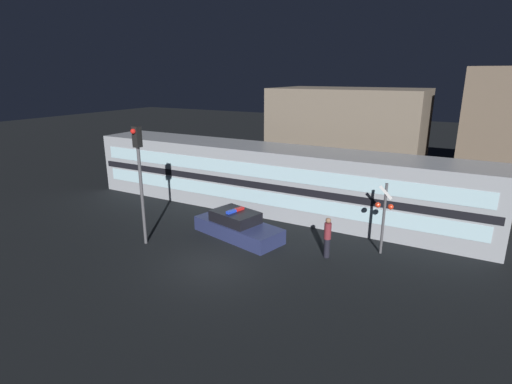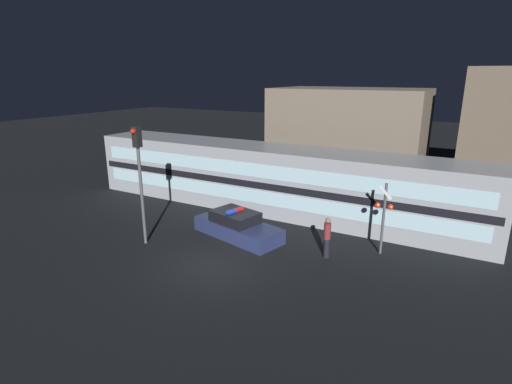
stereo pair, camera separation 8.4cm
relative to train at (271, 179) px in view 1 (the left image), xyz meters
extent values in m
plane|color=black|center=(1.17, -7.25, -1.81)|extent=(120.00, 120.00, 0.00)
cube|color=#999EA5|center=(0.00, 0.01, 0.00)|extent=(23.04, 3.12, 3.61)
cube|color=black|center=(0.00, -1.56, 0.00)|extent=(22.58, 0.03, 0.36)
cube|color=silver|center=(0.00, -1.56, -0.65)|extent=(21.89, 0.02, 0.72)
cube|color=silver|center=(0.00, -1.56, 0.79)|extent=(21.89, 0.02, 0.72)
cube|color=navy|center=(0.46, -4.34, -1.46)|extent=(4.78, 2.77, 0.70)
cube|color=black|center=(0.29, -4.30, -0.85)|extent=(2.46, 2.00, 0.52)
cube|color=blue|center=(0.23, -4.55, -0.53)|extent=(0.32, 0.55, 0.12)
cube|color=red|center=(0.35, -4.05, -0.53)|extent=(0.32, 0.55, 0.12)
cylinder|color=black|center=(4.93, -4.45, -1.38)|extent=(0.25, 0.25, 0.84)
cylinder|color=maroon|center=(4.93, -4.45, -0.61)|extent=(0.30, 0.30, 0.70)
sphere|color=#8C664C|center=(4.93, -4.45, -0.15)|extent=(0.23, 0.23, 0.23)
cylinder|color=#4C4C51|center=(6.85, -2.94, -0.23)|extent=(0.12, 0.12, 3.15)
sphere|color=red|center=(6.59, -3.07, 0.40)|extent=(0.24, 0.24, 0.24)
sphere|color=red|center=(7.11, -3.07, 0.40)|extent=(0.24, 0.24, 0.24)
cube|color=white|center=(6.85, -3.02, 0.97)|extent=(0.58, 0.03, 0.58)
cylinder|color=#4C4C51|center=(-2.85, -7.08, 0.43)|extent=(0.14, 0.14, 4.47)
cube|color=black|center=(-2.85, -7.08, 3.11)|extent=(0.30, 0.30, 0.90)
sphere|color=red|center=(-2.85, -7.28, 3.36)|extent=(0.23, 0.23, 0.23)
cube|color=#726656|center=(1.85, 8.25, 1.47)|extent=(10.14, 6.03, 6.56)
camera|label=1|loc=(9.81, -19.46, 5.67)|focal=28.00mm
camera|label=2|loc=(9.88, -19.42, 5.67)|focal=28.00mm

